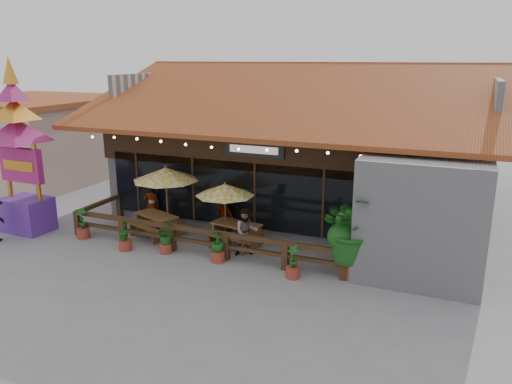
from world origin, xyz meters
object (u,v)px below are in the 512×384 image
at_px(umbrella_left, 166,174).
at_px(picnic_table_left, 157,221).
at_px(picnic_table_right, 237,230).
at_px(tropical_plant, 352,230).
at_px(thai_sign_tower, 18,135).
at_px(umbrella_right, 225,190).

distance_m(umbrella_left, picnic_table_left, 1.74).
bearing_deg(picnic_table_right, tropical_plant, -13.61).
bearing_deg(umbrella_left, picnic_table_left, -127.67).
distance_m(thai_sign_tower, tropical_plant, 12.19).
xyz_separation_m(picnic_table_left, thai_sign_tower, (-4.72, -1.42, 3.04)).
xyz_separation_m(picnic_table_right, thai_sign_tower, (-7.82, -1.62, 3.04)).
height_order(umbrella_right, thai_sign_tower, thai_sign_tower).
xyz_separation_m(thai_sign_tower, tropical_plant, (11.99, 0.61, -2.12)).
bearing_deg(umbrella_left, picnic_table_right, -2.88).
height_order(umbrella_right, picnic_table_left, umbrella_right).
relative_size(picnic_table_right, tropical_plant, 0.73).
distance_m(picnic_table_left, thai_sign_tower, 5.79).
bearing_deg(umbrella_right, umbrella_left, 178.95).
relative_size(umbrella_right, tropical_plant, 1.02).
distance_m(picnic_table_right, thai_sign_tower, 8.55).
relative_size(picnic_table_left, picnic_table_right, 1.10).
bearing_deg(thai_sign_tower, tropical_plant, 2.91).
distance_m(umbrella_left, thai_sign_tower, 5.46).
distance_m(umbrella_left, picnic_table_right, 3.30).
xyz_separation_m(umbrella_left, picnic_table_left, (-0.26, -0.34, -1.69)).
height_order(picnic_table_left, tropical_plant, tropical_plant).
distance_m(umbrella_right, picnic_table_left, 2.98).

